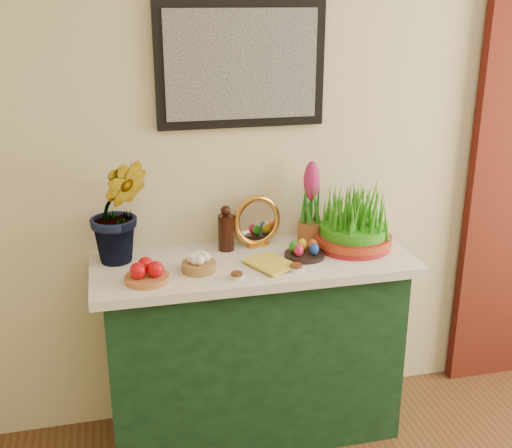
{
  "coord_description": "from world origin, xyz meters",
  "views": [
    {
      "loc": [
        -0.94,
        -0.52,
        1.97
      ],
      "look_at": [
        -0.35,
        1.95,
        1.07
      ],
      "focal_mm": 45.0,
      "sensor_mm": 36.0,
      "label": 1
    }
  ],
  "objects_px": {
    "wheatgrass_sabzeh": "(354,221)",
    "book": "(257,268)",
    "hyacinth_green": "(118,194)",
    "mirror": "(257,221)",
    "sideboard": "(253,352)"
  },
  "relations": [
    {
      "from": "wheatgrass_sabzeh",
      "to": "book",
      "type": "bearing_deg",
      "value": -161.94
    },
    {
      "from": "mirror",
      "to": "book",
      "type": "bearing_deg",
      "value": -103.69
    },
    {
      "from": "book",
      "to": "sideboard",
      "type": "bearing_deg",
      "value": 57.18
    },
    {
      "from": "sideboard",
      "to": "mirror",
      "type": "bearing_deg",
      "value": 71.29
    },
    {
      "from": "hyacinth_green",
      "to": "wheatgrass_sabzeh",
      "type": "height_order",
      "value": "hyacinth_green"
    },
    {
      "from": "book",
      "to": "hyacinth_green",
      "type": "bearing_deg",
      "value": 130.28
    },
    {
      "from": "sideboard",
      "to": "mirror",
      "type": "xyz_separation_m",
      "value": [
        0.05,
        0.16,
        0.58
      ]
    },
    {
      "from": "sideboard",
      "to": "wheatgrass_sabzeh",
      "type": "xyz_separation_m",
      "value": [
        0.47,
        0.03,
        0.59
      ]
    },
    {
      "from": "hyacinth_green",
      "to": "sideboard",
      "type": "bearing_deg",
      "value": -10.18
    },
    {
      "from": "sideboard",
      "to": "hyacinth_green",
      "type": "relative_size",
      "value": 2.14
    },
    {
      "from": "book",
      "to": "wheatgrass_sabzeh",
      "type": "xyz_separation_m",
      "value": [
        0.49,
        0.16,
        0.11
      ]
    },
    {
      "from": "mirror",
      "to": "wheatgrass_sabzeh",
      "type": "relative_size",
      "value": 0.7
    },
    {
      "from": "hyacinth_green",
      "to": "mirror",
      "type": "relative_size",
      "value": 2.49
    },
    {
      "from": "wheatgrass_sabzeh",
      "to": "hyacinth_green",
      "type": "bearing_deg",
      "value": 175.51
    },
    {
      "from": "hyacinth_green",
      "to": "book",
      "type": "distance_m",
      "value": 0.66
    }
  ]
}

